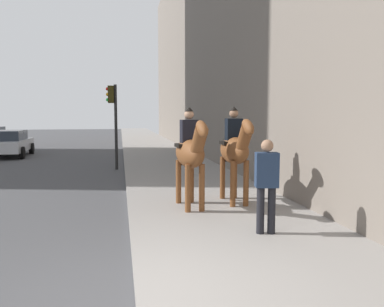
# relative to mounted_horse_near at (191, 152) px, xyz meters

# --- Properties ---
(sidewalk_slab) EXTENTS (120.00, 4.06, 0.12)m
(sidewalk_slab) POSITION_rel_mounted_horse_near_xyz_m (-4.22, -0.60, -1.36)
(sidewalk_slab) COLOR gray
(sidewalk_slab) RESTS_ON ground
(mounted_horse_near) EXTENTS (2.15, 0.68, 2.32)m
(mounted_horse_near) POSITION_rel_mounted_horse_near_xyz_m (0.00, 0.00, 0.00)
(mounted_horse_near) COLOR brown
(mounted_horse_near) RESTS_ON sidewalk_slab
(mounted_horse_far) EXTENTS (2.15, 0.60, 2.34)m
(mounted_horse_far) POSITION_rel_mounted_horse_near_xyz_m (0.29, -1.14, 0.02)
(mounted_horse_far) COLOR brown
(mounted_horse_far) RESTS_ON sidewalk_slab
(pedestrian_greeting) EXTENTS (0.33, 0.44, 1.70)m
(pedestrian_greeting) POSITION_rel_mounted_horse_near_xyz_m (-2.16, -0.98, -0.32)
(pedestrian_greeting) COLOR black
(pedestrian_greeting) RESTS_ON sidewalk_slab
(car_near_lane) EXTENTS (4.41, 2.17, 1.44)m
(car_near_lane) POSITION_rel_mounted_horse_near_xyz_m (13.68, 7.55, -0.65)
(car_near_lane) COLOR #B7BABF
(car_near_lane) RESTS_ON ground
(traffic_light_near_curb) EXTENTS (0.20, 0.44, 3.50)m
(traffic_light_near_curb) POSITION_rel_mounted_horse_near_xyz_m (7.54, 1.83, 0.95)
(traffic_light_near_curb) COLOR black
(traffic_light_near_curb) RESTS_ON ground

